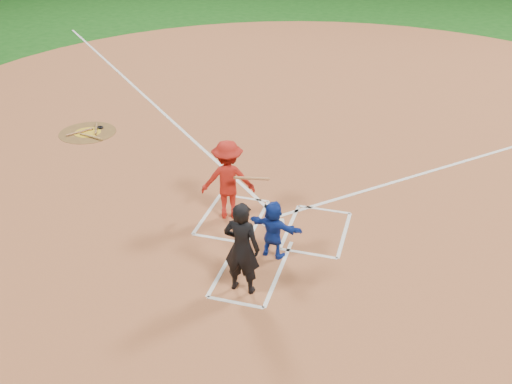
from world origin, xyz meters
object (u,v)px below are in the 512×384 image
(home_plate, at_px, (274,223))
(on_deck_circle, at_px, (88,133))
(umpire, at_px, (242,248))
(batter_at_plate, at_px, (228,180))
(catcher, at_px, (273,229))

(home_plate, height_order, on_deck_circle, home_plate)
(umpire, distance_m, batter_at_plate, 2.67)
(home_plate, bearing_deg, umpire, 90.25)
(catcher, bearing_deg, batter_at_plate, -30.76)
(home_plate, height_order, batter_at_plate, batter_at_plate)
(catcher, distance_m, umpire, 1.30)
(batter_at_plate, bearing_deg, home_plate, -2.49)
(catcher, bearing_deg, on_deck_circle, -22.06)
(on_deck_circle, bearing_deg, umpire, -40.52)
(home_plate, xyz_separation_m, catcher, (0.29, -1.16, 0.62))
(catcher, relative_size, umpire, 0.66)
(home_plate, relative_size, umpire, 0.32)
(on_deck_circle, bearing_deg, catcher, -32.86)
(batter_at_plate, bearing_deg, on_deck_circle, 149.57)
(catcher, xyz_separation_m, umpire, (-0.28, -1.23, 0.32))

